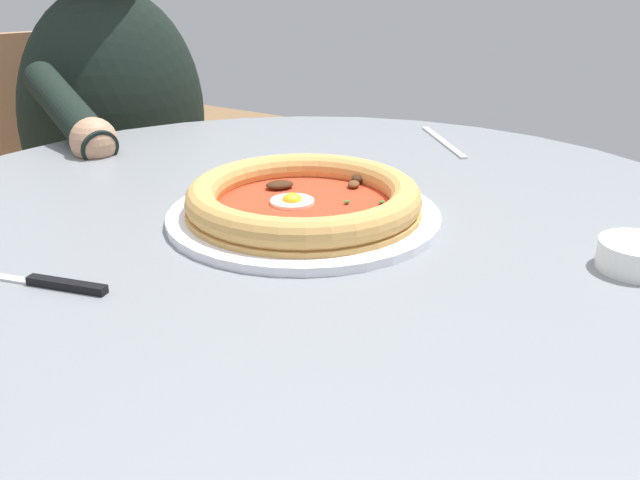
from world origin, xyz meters
The scene contains 7 objects.
dining_table centered at (0.00, 0.00, 0.60)m, with size 1.06×1.06×0.72m.
pizza_on_plate centered at (0.01, 0.01, 0.74)m, with size 0.31×0.31×0.05m.
steak_knife centered at (-0.27, 0.13, 0.72)m, with size 0.06×0.20×0.01m.
ramekin_capers centered at (0.06, -0.34, 0.73)m, with size 0.08×0.08×0.03m.
fork_utensil centered at (0.41, 0.01, 0.72)m, with size 0.15×0.13×0.00m.
diner_person centered at (0.32, 0.64, 0.50)m, with size 0.50×0.46×1.12m.
cafe_chair_diner centered at (0.39, 0.77, 0.50)m, with size 0.56×0.56×0.83m.
Camera 1 is at (-0.66, -0.43, 1.02)m, focal length 41.96 mm.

